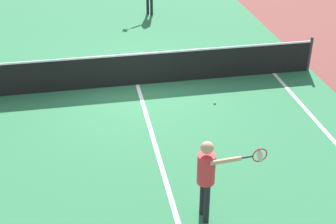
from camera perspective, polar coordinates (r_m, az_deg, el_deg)
ground_plane at (r=13.72m, az=-3.67°, el=3.26°), size 60.00×60.00×0.00m
court_surface_inbounds at (r=13.72m, az=-3.67°, el=3.27°), size 10.62×24.40×0.00m
line_center_service at (r=10.97m, az=-1.49°, el=-4.10°), size 0.10×6.40×0.01m
net at (r=13.50m, az=-3.73°, el=5.13°), size 10.45×0.09×1.07m
player_near at (r=8.49m, az=4.74°, el=-7.13°), size 1.22×0.43×1.67m
tennis_ball_near_net at (r=12.73m, az=5.58°, el=1.10°), size 0.07×0.07×0.07m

